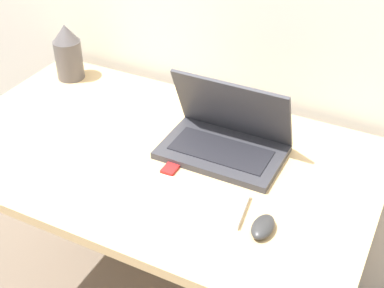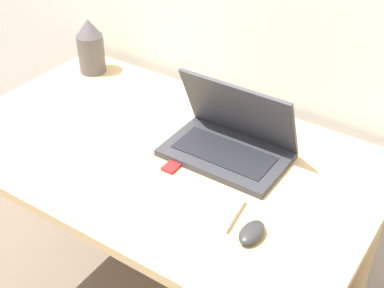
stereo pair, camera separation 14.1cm
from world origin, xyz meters
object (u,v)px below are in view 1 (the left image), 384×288
Objects in this scene: mouse at (263,227)px; vase at (68,52)px; mp3_player at (170,168)px; laptop at (226,136)px; keyboard at (159,192)px.

vase is at bearing 154.64° from mouse.
mouse is 0.33m from mp3_player.
laptop is at bearing 129.23° from mouse.
keyboard is at bearing -34.89° from vase.
mp3_player is (-0.10, -0.15, -0.04)m from laptop.
vase is (-0.60, 0.42, 0.09)m from keyboard.
laptop reaches higher than vase.
laptop is 1.73× the size of vase.
mouse is at bearing -19.41° from mp3_player.
laptop is at bearing 57.37° from mp3_player.
vase reaches higher than mouse.
mouse is at bearing -0.72° from keyboard.
mp3_player is (-0.02, 0.11, -0.01)m from keyboard.
vase is 0.66m from mp3_player.
laptop is at bearing 73.96° from keyboard.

